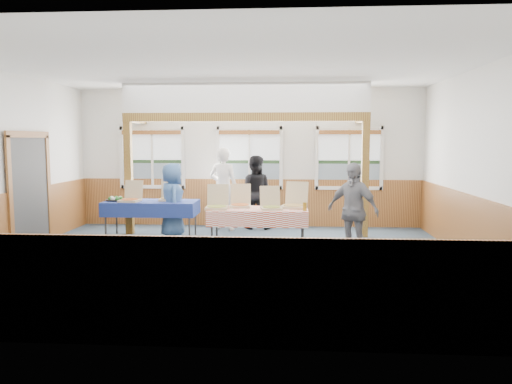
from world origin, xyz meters
TOP-DOWN VIEW (x-y plane):
  - floor at (0.00, 0.00)m, footprint 8.00×8.00m
  - ceiling at (0.00, 0.00)m, footprint 8.00×8.00m
  - wall_back at (0.00, 3.50)m, footprint 8.00×0.00m
  - wall_front at (0.00, -3.50)m, footprint 8.00×0.00m
  - wall_right at (4.00, 0.00)m, footprint 0.00×8.00m
  - wainscot_back at (0.00, 3.48)m, footprint 7.98×0.05m
  - wainscot_front at (0.00, -3.48)m, footprint 7.98×0.05m
  - wainscot_left at (-3.98, 0.00)m, footprint 0.05×6.98m
  - wainscot_right at (3.98, 0.00)m, footprint 0.05×6.98m
  - cased_opening at (-3.96, 0.90)m, footprint 0.06×1.30m
  - window_left at (-2.30, 3.46)m, footprint 1.56×0.10m
  - window_mid at (0.00, 3.46)m, footprint 1.56×0.10m
  - window_right at (2.30, 3.46)m, footprint 1.56×0.10m
  - post_left at (-2.50, 2.30)m, footprint 0.15×0.15m
  - post_right at (2.50, 2.30)m, footprint 0.15×0.15m
  - cross_beam at (0.00, 2.30)m, footprint 5.15×0.18m
  - table_left at (-1.92, 1.94)m, footprint 2.04×1.25m
  - table_right at (0.36, 0.96)m, footprint 1.91×1.03m
  - pizza_box_a at (-2.32, 1.83)m, footprint 0.41×0.49m
  - pizza_box_b at (-1.58, 2.10)m, footprint 0.44×0.52m
  - pizza_box_c at (-0.39, 0.87)m, footprint 0.42×0.51m
  - pizza_box_d at (0.01, 1.16)m, footprint 0.41×0.49m
  - pizza_box_e at (0.61, 0.89)m, footprint 0.44×0.51m
  - pizza_box_f at (1.03, 1.11)m, footprint 0.55×0.62m
  - veggie_tray at (-2.67, 1.94)m, footprint 0.40×0.40m
  - drink_glass at (1.21, 0.71)m, footprint 0.07×0.07m
  - woman_white at (-0.53, 2.90)m, footprint 0.78×0.62m
  - woman_black at (0.14, 3.10)m, footprint 0.86×0.69m
  - man_blue at (-1.48, 1.96)m, footprint 0.71×0.87m
  - person_grey at (2.01, 0.36)m, footprint 1.01×0.90m

SIDE VIEW (x-z plane):
  - floor at x=0.00m, z-range 0.00..0.00m
  - wainscot_back at x=0.00m, z-range 0.00..1.10m
  - wainscot_front at x=0.00m, z-range 0.00..1.10m
  - wainscot_left at x=-3.98m, z-range 0.00..1.10m
  - wainscot_right at x=3.98m, z-range 0.00..1.10m
  - table_right at x=0.36m, z-range 0.32..1.08m
  - table_left at x=-1.92m, z-range 0.32..1.08m
  - man_blue at x=-1.48m, z-range 0.00..1.54m
  - veggie_tray at x=-2.67m, z-range 0.74..0.83m
  - person_grey at x=2.01m, z-range 0.00..1.64m
  - pizza_box_e at x=0.61m, z-range 0.62..1.03m
  - pizza_box_a at x=-2.32m, z-range 0.61..1.03m
  - pizza_box_d at x=0.01m, z-range 0.61..1.03m
  - pizza_box_b at x=-1.58m, z-range 0.61..1.04m
  - pizza_box_c at x=-0.39m, z-range 0.61..1.04m
  - pizza_box_f at x=1.03m, z-range 0.59..1.06m
  - drink_glass at x=1.21m, z-range 0.76..0.91m
  - woman_black at x=0.14m, z-range 0.00..1.67m
  - woman_white at x=-0.53m, z-range 0.00..1.86m
  - cased_opening at x=-3.96m, z-range 0.00..2.10m
  - post_left at x=-2.50m, z-range 0.00..2.40m
  - post_right at x=2.50m, z-range 0.00..2.40m
  - wall_back at x=0.00m, z-range -2.40..5.60m
  - wall_front at x=0.00m, z-range -2.40..5.60m
  - wall_right at x=4.00m, z-range -2.40..5.60m
  - window_left at x=-2.30m, z-range 0.95..2.41m
  - window_mid at x=0.00m, z-range 0.95..2.41m
  - window_right at x=2.30m, z-range 0.95..2.41m
  - cross_beam at x=0.00m, z-range 2.40..2.58m
  - ceiling at x=0.00m, z-range 3.20..3.20m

